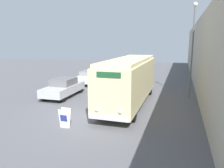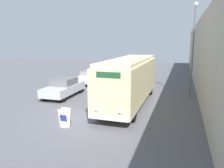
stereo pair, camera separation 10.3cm
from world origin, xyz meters
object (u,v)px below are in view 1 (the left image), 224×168
at_px(parked_car_near, 63,87).
at_px(vintage_bus, 130,79).
at_px(parked_car_far, 108,70).
at_px(parked_car_mid, 89,77).
at_px(streetlamp, 193,39).
at_px(sign_board, 65,118).
at_px(parked_car_distant, 122,66).

bearing_deg(parked_car_near, vintage_bus, -8.00).
xyz_separation_m(parked_car_near, parked_car_far, (-0.13, 12.52, -0.04)).
bearing_deg(parked_car_mid, parked_car_far, 85.14).
height_order(parked_car_near, parked_car_far, parked_car_near).
bearing_deg(parked_car_near, streetlamp, 13.31).
height_order(sign_board, parked_car_far, parked_car_far).
xyz_separation_m(sign_board, parked_car_far, (-3.76, 18.74, 0.24)).
height_order(parked_car_mid, parked_car_distant, parked_car_distant).
xyz_separation_m(sign_board, parked_car_near, (-3.63, 6.22, 0.28)).
relative_size(vintage_bus, sign_board, 9.34).
distance_m(streetlamp, parked_car_mid, 11.83).
bearing_deg(parked_car_near, sign_board, -61.25).
height_order(streetlamp, parked_car_mid, streetlamp).
bearing_deg(streetlamp, parked_car_distant, 122.61).
bearing_deg(parked_car_near, parked_car_far, 89.07).
xyz_separation_m(streetlamp, parked_car_mid, (-10.60, 3.28, -4.10)).
relative_size(parked_car_mid, parked_car_far, 0.97).
height_order(parked_car_near, parked_car_distant, parked_car_near).
xyz_separation_m(vintage_bus, streetlamp, (4.37, 3.42, 2.95)).
bearing_deg(parked_car_far, vintage_bus, -67.63).
height_order(sign_board, parked_car_mid, parked_car_mid).
relative_size(vintage_bus, streetlamp, 1.30).
xyz_separation_m(parked_car_far, parked_car_distant, (0.44, 5.93, 0.00)).
xyz_separation_m(parked_car_mid, parked_car_far, (0.12, 6.50, -0.01)).
distance_m(parked_car_near, parked_car_distant, 18.46).
distance_m(parked_car_mid, parked_car_distant, 12.44).
bearing_deg(sign_board, streetlamp, 53.11).
bearing_deg(parked_car_distant, vintage_bus, -75.26).
distance_m(parked_car_far, parked_car_distant, 5.95).
distance_m(parked_car_mid, parked_car_far, 6.50).
bearing_deg(parked_car_near, parked_car_distant, 87.52).
height_order(streetlamp, parked_car_distant, streetlamp).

